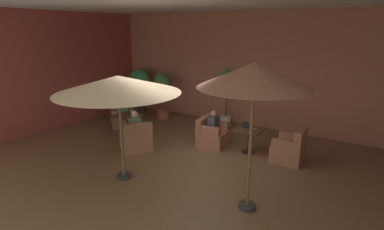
% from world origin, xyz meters
% --- Properties ---
extents(ground_plane, '(10.63, 8.13, 0.02)m').
position_xyz_m(ground_plane, '(0.00, 0.00, -0.01)').
color(ground_plane, brown).
extents(wall_back_brick, '(10.63, 0.08, 3.76)m').
position_xyz_m(wall_back_brick, '(0.00, 4.03, 1.88)').
color(wall_back_brick, '#A4634B').
rests_on(wall_back_brick, ground_plane).
extents(wall_left_accent, '(0.08, 8.13, 3.76)m').
position_xyz_m(wall_left_accent, '(-5.27, 0.00, 1.88)').
color(wall_left_accent, brown).
rests_on(wall_left_accent, ground_plane).
extents(cafe_table_front_left, '(0.69, 0.69, 0.66)m').
position_xyz_m(cafe_table_front_left, '(0.95, 1.75, 0.52)').
color(cafe_table_front_left, black).
rests_on(cafe_table_front_left, ground_plane).
extents(armchair_front_left_north, '(0.80, 0.86, 0.81)m').
position_xyz_m(armchair_front_left_north, '(-0.13, 1.66, 0.31)').
color(armchair_front_left_north, '#A05E44').
rests_on(armchair_front_left_north, ground_plane).
extents(armchair_front_left_east, '(0.74, 0.78, 0.89)m').
position_xyz_m(armchair_front_left_east, '(2.03, 1.76, 0.32)').
color(armchair_front_left_east, '#966142').
rests_on(armchair_front_left_east, ground_plane).
extents(cafe_table_front_right, '(0.81, 0.81, 0.66)m').
position_xyz_m(cafe_table_front_right, '(-2.67, 0.95, 0.52)').
color(cafe_table_front_right, black).
rests_on(cafe_table_front_right, ground_plane).
extents(armchair_front_right_north, '(1.09, 1.09, 0.82)m').
position_xyz_m(armchair_front_right_north, '(-1.73, 0.27, 0.31)').
color(armchair_front_right_north, '#976346').
rests_on(armchair_front_right_north, ground_plane).
extents(armchair_front_right_east, '(1.05, 1.04, 0.90)m').
position_xyz_m(armchair_front_right_east, '(-3.61, 1.64, 0.33)').
color(armchair_front_right_east, '#8F684B').
rests_on(armchair_front_right_east, ground_plane).
extents(patio_umbrella_tall_red, '(1.91, 1.91, 2.69)m').
position_xyz_m(patio_umbrella_tall_red, '(1.95, -0.76, 2.45)').
color(patio_umbrella_tall_red, '#2D2D2D').
rests_on(patio_umbrella_tall_red, ground_plane).
extents(patio_umbrella_center_beige, '(2.60, 2.60, 2.29)m').
position_xyz_m(patio_umbrella_center_beige, '(-0.82, -1.12, 2.10)').
color(patio_umbrella_center_beige, '#2D2D2D').
rests_on(patio_umbrella_center_beige, ground_plane).
extents(potted_tree_left_corner, '(0.65, 0.65, 1.69)m').
position_xyz_m(potted_tree_left_corner, '(-2.99, 3.10, 1.14)').
color(potted_tree_left_corner, '#A85E40').
rests_on(potted_tree_left_corner, ground_plane).
extents(potted_tree_mid_left, '(0.57, 0.57, 1.91)m').
position_xyz_m(potted_tree_mid_left, '(-0.65, 3.59, 1.34)').
color(potted_tree_mid_left, beige).
rests_on(potted_tree_mid_left, ground_plane).
extents(potted_tree_mid_right, '(0.83, 0.83, 1.74)m').
position_xyz_m(potted_tree_mid_right, '(-4.11, 3.17, 1.26)').
color(potted_tree_mid_right, '#353536').
rests_on(potted_tree_mid_right, ground_plane).
extents(patron_blue_shirt, '(0.38, 0.41, 0.69)m').
position_xyz_m(patron_blue_shirt, '(-3.57, 1.61, 0.74)').
color(patron_blue_shirt, '#476C5A').
rests_on(patron_blue_shirt, ground_plane).
extents(patron_by_window, '(0.24, 0.37, 0.61)m').
position_xyz_m(patron_by_window, '(-0.09, 1.66, 0.68)').
color(patron_by_window, '#3A3B3E').
rests_on(patron_by_window, ground_plane).
extents(patron_with_friend, '(0.39, 0.41, 0.65)m').
position_xyz_m(patron_with_friend, '(-1.76, 0.30, 0.71)').
color(patron_with_friend, '#536F4D').
rests_on(patron_with_friend, ground_plane).
extents(iced_drink_cup, '(0.08, 0.08, 0.11)m').
position_xyz_m(iced_drink_cup, '(1.01, 1.67, 0.72)').
color(iced_drink_cup, white).
rests_on(iced_drink_cup, cafe_table_front_left).
extents(open_laptop, '(0.34, 0.27, 0.20)m').
position_xyz_m(open_laptop, '(0.95, 1.69, 0.72)').
color(open_laptop, '#9EA0A5').
rests_on(open_laptop, cafe_table_front_left).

